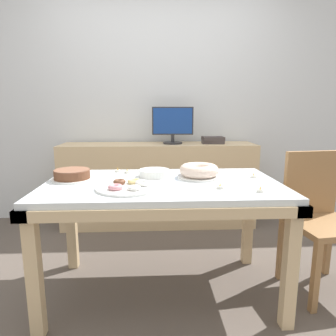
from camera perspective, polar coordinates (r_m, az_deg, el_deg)
The scene contains 16 objects.
ground_plane at distance 2.21m, azimuth -1.00°, elevation -22.45°, with size 12.00×12.00×0.00m, color #564C44.
wall_back at distance 3.41m, azimuth -1.98°, elevation 12.37°, with size 8.00×0.10×2.60m, color silver.
dining_table at distance 1.92m, azimuth -1.06°, elevation -5.55°, with size 1.51×0.87×0.77m.
chair at distance 2.29m, azimuth 26.82°, elevation -7.85°, with size 0.47×0.47×0.94m.
sideboard at distance 3.20m, azimuth -1.79°, elevation -3.15°, with size 2.01×0.44×0.87m.
computer_monitor at distance 3.11m, azimuth 0.90°, elevation 8.11°, with size 0.42×0.20×0.38m.
book_stack at distance 3.18m, azimuth 8.54°, elevation 5.29°, with size 0.24×0.17×0.07m.
cake_chocolate_round at distance 2.03m, azimuth -17.79°, elevation -1.29°, with size 0.26×0.26×0.07m.
cake_golden_bundt at distance 2.02m, azimuth 5.94°, elevation -0.60°, with size 0.29×0.29×0.09m.
pastry_platter at distance 1.75m, azimuth -7.52°, elevation -3.50°, with size 0.38×0.38×0.04m.
plate_stack at distance 2.04m, azimuth -2.62°, elevation -0.98°, with size 0.21×0.21×0.05m.
tealight_near_front at distance 2.09m, azimuth 15.99°, elevation -1.53°, with size 0.04×0.04×0.04m.
tealight_left_edge at distance 1.74m, azimuth 17.16°, elevation -4.09°, with size 0.04×0.04×0.04m.
tealight_near_cakes at distance 2.23m, azimuth -9.56°, elevation -0.49°, with size 0.04×0.04×0.04m.
tealight_right_edge at distance 1.76m, azimuth 9.89°, elevation -3.58°, with size 0.04×0.04×0.04m.
tealight_centre at distance 2.18m, azimuth -7.78°, elevation -0.72°, with size 0.04×0.04×0.04m.
Camera 1 is at (-0.06, -1.84, 1.22)m, focal length 32.00 mm.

